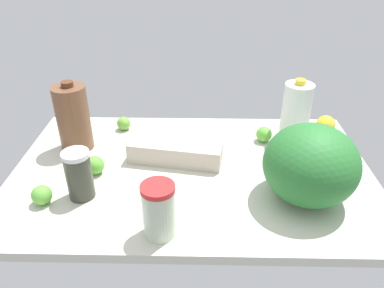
{
  "coord_description": "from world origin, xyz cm",
  "views": [
    {
      "loc": [
        -2.11,
        103.64,
        74.85
      ],
      "look_at": [
        0.0,
        0.0,
        13.0
      ],
      "focal_mm": 35.0,
      "sensor_mm": 36.0,
      "label": 1
    }
  ],
  "objects_px": {
    "watermelon": "(311,165)",
    "lemon_beside_bowl": "(325,125)",
    "chocolate_milk_jug": "(73,118)",
    "tumbler_cup": "(159,210)",
    "shaker_bottle": "(79,175)",
    "lime_loose": "(42,195)",
    "egg_carton": "(176,152)",
    "lime_by_jug": "(264,134)",
    "lime_near_front": "(95,165)",
    "lime_far_back": "(124,123)",
    "milk_jug": "(296,113)"
  },
  "relations": [
    {
      "from": "lime_near_front",
      "to": "egg_carton",
      "type": "bearing_deg",
      "value": -162.43
    },
    {
      "from": "shaker_bottle",
      "to": "watermelon",
      "type": "relative_size",
      "value": 0.57
    },
    {
      "from": "milk_jug",
      "to": "lemon_beside_bowl",
      "type": "distance_m",
      "value": 0.17
    },
    {
      "from": "lemon_beside_bowl",
      "to": "tumbler_cup",
      "type": "bearing_deg",
      "value": 43.42
    },
    {
      "from": "watermelon",
      "to": "chocolate_milk_jug",
      "type": "distance_m",
      "value": 0.82
    },
    {
      "from": "lime_by_jug",
      "to": "egg_carton",
      "type": "bearing_deg",
      "value": 23.16
    },
    {
      "from": "egg_carton",
      "to": "tumbler_cup",
      "type": "relative_size",
      "value": 2.03
    },
    {
      "from": "lime_far_back",
      "to": "lime_loose",
      "type": "bearing_deg",
      "value": 70.96
    },
    {
      "from": "lemon_beside_bowl",
      "to": "milk_jug",
      "type": "bearing_deg",
      "value": 20.31
    },
    {
      "from": "chocolate_milk_jug",
      "to": "milk_jug",
      "type": "bearing_deg",
      "value": -174.67
    },
    {
      "from": "lime_far_back",
      "to": "lime_by_jug",
      "type": "bearing_deg",
      "value": 171.44
    },
    {
      "from": "egg_carton",
      "to": "lemon_beside_bowl",
      "type": "height_order",
      "value": "same"
    },
    {
      "from": "shaker_bottle",
      "to": "lime_near_front",
      "type": "bearing_deg",
      "value": -95.17
    },
    {
      "from": "chocolate_milk_jug",
      "to": "lime_near_front",
      "type": "xyz_separation_m",
      "value": [
        -0.1,
        0.17,
        -0.09
      ]
    },
    {
      "from": "watermelon",
      "to": "lemon_beside_bowl",
      "type": "distance_m",
      "value": 0.45
    },
    {
      "from": "watermelon",
      "to": "lemon_beside_bowl",
      "type": "xyz_separation_m",
      "value": [
        -0.17,
        -0.4,
        -0.08
      ]
    },
    {
      "from": "lime_near_front",
      "to": "lime_loose",
      "type": "bearing_deg",
      "value": 53.0
    },
    {
      "from": "shaker_bottle",
      "to": "lemon_beside_bowl",
      "type": "distance_m",
      "value": 0.94
    },
    {
      "from": "shaker_bottle",
      "to": "lemon_beside_bowl",
      "type": "relative_size",
      "value": 2.15
    },
    {
      "from": "lime_near_front",
      "to": "chocolate_milk_jug",
      "type": "bearing_deg",
      "value": -57.61
    },
    {
      "from": "milk_jug",
      "to": "chocolate_milk_jug",
      "type": "bearing_deg",
      "value": 5.33
    },
    {
      "from": "shaker_bottle",
      "to": "lime_by_jug",
      "type": "bearing_deg",
      "value": -150.24
    },
    {
      "from": "lemon_beside_bowl",
      "to": "shaker_bottle",
      "type": "bearing_deg",
      "value": 25.88
    },
    {
      "from": "shaker_bottle",
      "to": "lime_far_back",
      "type": "xyz_separation_m",
      "value": [
        -0.05,
        -0.42,
        -0.05
      ]
    },
    {
      "from": "shaker_bottle",
      "to": "lime_loose",
      "type": "distance_m",
      "value": 0.12
    },
    {
      "from": "shaker_bottle",
      "to": "lime_loose",
      "type": "height_order",
      "value": "shaker_bottle"
    },
    {
      "from": "lime_near_front",
      "to": "watermelon",
      "type": "bearing_deg",
      "value": 170.41
    },
    {
      "from": "egg_carton",
      "to": "milk_jug",
      "type": "xyz_separation_m",
      "value": [
        -0.44,
        -0.16,
        0.08
      ]
    },
    {
      "from": "lime_near_front",
      "to": "lemon_beside_bowl",
      "type": "xyz_separation_m",
      "value": [
        -0.83,
        -0.29,
        0.01
      ]
    },
    {
      "from": "lime_by_jug",
      "to": "lime_loose",
      "type": "xyz_separation_m",
      "value": [
        0.7,
        0.38,
        0.0
      ]
    },
    {
      "from": "shaker_bottle",
      "to": "lemon_beside_bowl",
      "type": "bearing_deg",
      "value": -154.12
    },
    {
      "from": "lime_far_back",
      "to": "chocolate_milk_jug",
      "type": "bearing_deg",
      "value": 43.52
    },
    {
      "from": "lime_loose",
      "to": "lime_by_jug",
      "type": "bearing_deg",
      "value": -151.76
    },
    {
      "from": "lime_near_front",
      "to": "lime_far_back",
      "type": "distance_m",
      "value": 0.31
    },
    {
      "from": "chocolate_milk_jug",
      "to": "egg_carton",
      "type": "bearing_deg",
      "value": 167.29
    },
    {
      "from": "lemon_beside_bowl",
      "to": "lime_loose",
      "type": "bearing_deg",
      "value": 25.14
    },
    {
      "from": "shaker_bottle",
      "to": "chocolate_milk_jug",
      "type": "relative_size",
      "value": 0.61
    },
    {
      "from": "lime_near_front",
      "to": "lemon_beside_bowl",
      "type": "bearing_deg",
      "value": -160.79
    },
    {
      "from": "watermelon",
      "to": "chocolate_milk_jug",
      "type": "xyz_separation_m",
      "value": [
        0.77,
        -0.28,
        0.0
      ]
    },
    {
      "from": "chocolate_milk_jug",
      "to": "lime_near_front",
      "type": "bearing_deg",
      "value": 122.39
    },
    {
      "from": "lime_near_front",
      "to": "lime_far_back",
      "type": "xyz_separation_m",
      "value": [
        -0.04,
        -0.3,
        -0.0
      ]
    },
    {
      "from": "lime_by_jug",
      "to": "lime_loose",
      "type": "bearing_deg",
      "value": 28.24
    },
    {
      "from": "lime_near_front",
      "to": "lime_by_jug",
      "type": "bearing_deg",
      "value": -159.28
    },
    {
      "from": "lemon_beside_bowl",
      "to": "lime_loose",
      "type": "distance_m",
      "value": 1.05
    },
    {
      "from": "shaker_bottle",
      "to": "lime_by_jug",
      "type": "height_order",
      "value": "shaker_bottle"
    },
    {
      "from": "lime_by_jug",
      "to": "shaker_bottle",
      "type": "bearing_deg",
      "value": 29.76
    },
    {
      "from": "lime_loose",
      "to": "shaker_bottle",
      "type": "bearing_deg",
      "value": -161.02
    },
    {
      "from": "lemon_beside_bowl",
      "to": "lime_loose",
      "type": "xyz_separation_m",
      "value": [
        0.95,
        0.45,
        -0.01
      ]
    },
    {
      "from": "watermelon",
      "to": "egg_carton",
      "type": "relative_size",
      "value": 0.86
    },
    {
      "from": "tumbler_cup",
      "to": "lemon_beside_bowl",
      "type": "xyz_separation_m",
      "value": [
        -0.6,
        -0.56,
        -0.04
      ]
    }
  ]
}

